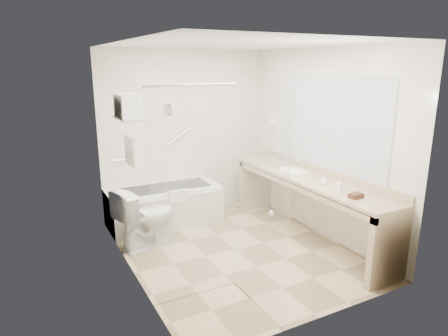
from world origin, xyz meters
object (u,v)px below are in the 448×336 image
toilet (146,217)px  water_bottle_left (284,162)px  vanity_counter (309,193)px  bathtub (164,205)px  amenity_basket (356,196)px

toilet → water_bottle_left: water_bottle_left is taller
vanity_counter → water_bottle_left: water_bottle_left is taller
bathtub → amenity_basket: bearing=-57.3°
toilet → amenity_basket: size_ratio=5.17×
vanity_counter → toilet: vanity_counter is taller
bathtub → toilet: (-0.45, -0.61, 0.11)m
bathtub → vanity_counter: (1.52, -1.39, 0.36)m
vanity_counter → amenity_basket: bearing=-94.7°
vanity_counter → bathtub: bearing=137.6°
toilet → amenity_basket: amenity_basket is taller
vanity_counter → toilet: bearing=158.5°
bathtub → vanity_counter: size_ratio=0.59×
water_bottle_left → amenity_basket: bearing=-92.7°
toilet → bathtub: bearing=-54.1°
vanity_counter → amenity_basket: (-0.07, -0.87, 0.24)m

